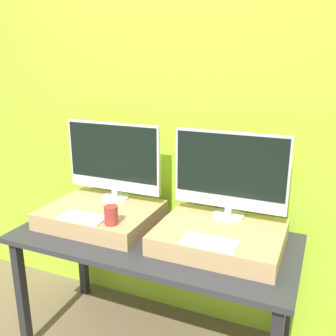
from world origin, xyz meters
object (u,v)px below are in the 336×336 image
at_px(monitor_left, 113,159).
at_px(keyboard_left, 83,217).
at_px(keyboard_right, 210,242).
at_px(monitor_right, 230,173).
at_px(mug, 111,215).

relative_size(monitor_left, keyboard_left, 2.33).
height_order(keyboard_left, keyboard_right, same).
xyz_separation_m(monitor_left, monitor_right, (0.72, 0.00, 0.00)).
xyz_separation_m(keyboard_left, keyboard_right, (0.72, 0.00, 0.00)).
bearing_deg(keyboard_left, keyboard_right, 0.00).
bearing_deg(monitor_left, monitor_right, 0.00).
bearing_deg(monitor_right, keyboard_right, -90.00).
relative_size(monitor_left, mug, 6.11).
relative_size(mug, monitor_right, 0.16).
bearing_deg(keyboard_left, monitor_right, 25.07).
bearing_deg(monitor_right, monitor_left, 180.00).
bearing_deg(mug, keyboard_right, 0.00).
relative_size(keyboard_left, monitor_right, 0.43).
distance_m(monitor_left, monitor_right, 0.72).
bearing_deg(monitor_left, mug, -61.56).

